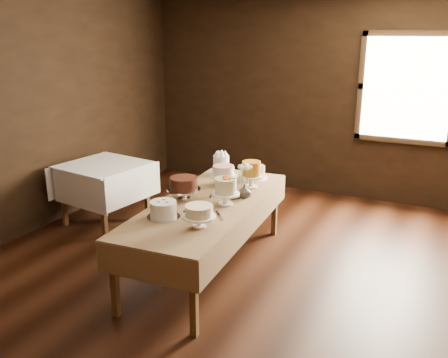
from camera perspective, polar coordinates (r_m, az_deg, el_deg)
floor at (r=4.88m, az=-1.06°, el=-11.34°), size 5.00×6.00×0.01m
wall_back at (r=7.14m, az=10.17°, el=9.47°), size 5.00×0.02×2.80m
wall_left at (r=5.95m, az=-23.20°, el=6.82°), size 0.02×6.00×2.80m
window at (r=6.81m, az=20.79°, el=9.96°), size 1.10×0.05×1.30m
display_table at (r=4.75m, az=-1.95°, el=-3.32°), size 1.07×2.39×0.72m
side_table at (r=6.11m, az=-14.02°, el=0.91°), size 1.02×1.02×0.76m
cake_meringue at (r=5.60m, az=-0.35°, el=1.63°), size 0.26×0.26×0.24m
cake_speckled at (r=5.46m, az=3.57°, el=0.78°), size 0.35×0.35×0.15m
cake_lattice at (r=5.21m, az=-0.06°, el=0.32°), size 0.29×0.29×0.22m
cake_caramel at (r=5.13m, az=3.24°, el=0.36°), size 0.26×0.26×0.30m
cake_chocolate at (r=4.78m, az=-4.76°, el=-1.19°), size 0.38×0.38×0.24m
cake_flowers at (r=4.62m, az=0.20°, el=-1.65°), size 0.27×0.27×0.28m
cake_swirl at (r=4.36m, az=-7.17°, el=-3.65°), size 0.31×0.31×0.15m
cake_cream at (r=4.11m, az=-2.97°, el=-4.50°), size 0.30×0.30×0.21m
cake_server_a at (r=4.48m, az=-2.72°, el=-3.88°), size 0.23×0.12×0.01m
cake_server_b at (r=4.33m, az=-0.38°, el=-4.60°), size 0.17×0.20×0.01m
cake_server_c at (r=4.99m, az=-1.35°, el=-1.59°), size 0.10×0.23×0.01m
cake_server_d at (r=4.85m, az=2.54°, el=-2.16°), size 0.16×0.21×0.01m
cake_server_e at (r=4.62m, az=-6.52°, el=-3.30°), size 0.24×0.04×0.01m
flower_vase at (r=4.84m, az=2.45°, el=-1.42°), size 0.17×0.17×0.14m
flower_bouquet at (r=4.78m, az=2.48°, el=0.72°), size 0.14×0.14×0.20m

